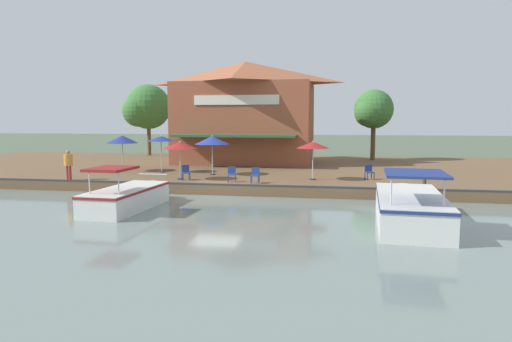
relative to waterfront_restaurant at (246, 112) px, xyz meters
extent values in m
plane|color=#4C5B47|center=(13.56, 1.13, -4.71)|extent=(220.00, 220.00, 0.00)
cube|color=brown|center=(2.56, 1.13, -4.41)|extent=(22.00, 56.00, 0.60)
cube|color=#2D2D33|center=(13.46, 1.13, -4.06)|extent=(0.20, 50.40, 0.10)
cube|color=brown|center=(-0.02, 0.00, -0.95)|extent=(7.03, 10.60, 6.33)
pyramid|color=#9E5638|center=(-0.02, 0.00, 3.10)|extent=(7.39, 11.13, 1.77)
cube|color=#235633|center=(4.40, 0.00, -1.81)|extent=(1.80, 9.01, 0.16)
cube|color=silver|center=(3.54, 0.00, 0.80)|extent=(0.08, 6.36, 0.70)
cylinder|color=#B7B7B7|center=(8.82, -0.37, -2.99)|extent=(0.06, 0.06, 2.25)
cylinder|color=#2D2D33|center=(8.82, -0.37, -4.08)|extent=(0.36, 0.36, 0.06)
cone|color=navy|center=(8.82, -0.37, -1.94)|extent=(2.18, 2.18, 0.51)
cone|color=white|center=(8.82, -0.37, -1.92)|extent=(1.35, 1.35, 0.41)
sphere|color=white|center=(8.82, -0.37, -1.69)|extent=(0.08, 0.08, 0.08)
cylinder|color=#B7B7B7|center=(7.91, -6.87, -3.00)|extent=(0.06, 0.06, 2.23)
cylinder|color=#2D2D33|center=(7.91, -6.87, -4.08)|extent=(0.36, 0.36, 0.06)
cone|color=navy|center=(7.91, -6.87, -1.96)|extent=(2.10, 2.10, 0.52)
cone|color=yellow|center=(7.91, -6.87, -1.94)|extent=(1.30, 1.30, 0.41)
sphere|color=yellow|center=(7.91, -6.87, -1.71)|extent=(0.08, 0.08, 0.08)
cylinder|color=#B7B7B7|center=(8.08, -4.04, -2.98)|extent=(0.06, 0.06, 2.27)
cylinder|color=#2D2D33|center=(8.08, -4.04, -4.08)|extent=(0.36, 0.36, 0.06)
cone|color=navy|center=(8.08, -4.04, -1.89)|extent=(1.87, 1.87, 0.34)
cone|color=yellow|center=(8.08, -4.04, -1.87)|extent=(1.16, 1.16, 0.27)
sphere|color=yellow|center=(8.08, -4.04, -1.72)|extent=(0.08, 0.08, 0.08)
cylinder|color=#B7B7B7|center=(11.44, -1.55, -3.09)|extent=(0.06, 0.06, 2.04)
cylinder|color=#2D2D33|center=(11.44, -1.55, -4.08)|extent=(0.36, 0.36, 0.06)
cone|color=maroon|center=(11.44, -1.55, -2.13)|extent=(1.97, 1.97, 0.39)
cone|color=white|center=(11.44, -1.55, -2.11)|extent=(1.22, 1.22, 0.31)
sphere|color=white|center=(11.44, -1.55, -1.94)|extent=(0.08, 0.08, 0.08)
cylinder|color=#B7B7B7|center=(10.22, 5.99, -3.08)|extent=(0.06, 0.06, 2.06)
cylinder|color=#2D2D33|center=(10.22, 5.99, -4.08)|extent=(0.36, 0.36, 0.06)
cone|color=maroon|center=(10.22, 5.99, -2.11)|extent=(1.88, 1.88, 0.37)
cone|color=white|center=(10.22, 5.99, -2.09)|extent=(1.16, 1.16, 0.30)
sphere|color=white|center=(10.22, 5.99, -1.92)|extent=(0.08, 0.08, 0.08)
cube|color=navy|center=(9.69, 9.48, -3.90)|extent=(0.05, 0.05, 0.42)
cube|color=navy|center=(9.81, 9.10, -3.90)|extent=(0.05, 0.05, 0.42)
cube|color=navy|center=(9.31, 9.36, -3.90)|extent=(0.05, 0.05, 0.42)
cube|color=navy|center=(9.43, 8.98, -3.90)|extent=(0.05, 0.05, 0.42)
cube|color=navy|center=(9.56, 9.23, -3.69)|extent=(0.55, 0.55, 0.05)
cube|color=navy|center=(9.37, 9.17, -3.46)|extent=(0.17, 0.43, 0.40)
cube|color=navy|center=(12.49, 3.20, -3.90)|extent=(0.04, 0.04, 0.42)
cube|color=navy|center=(12.51, 2.80, -3.90)|extent=(0.04, 0.04, 0.42)
cube|color=navy|center=(12.09, 3.18, -3.90)|extent=(0.04, 0.04, 0.42)
cube|color=navy|center=(12.11, 2.78, -3.90)|extent=(0.04, 0.04, 0.42)
cube|color=navy|center=(12.30, 2.99, -3.69)|extent=(0.46, 0.46, 0.05)
cube|color=navy|center=(12.10, 2.98, -3.46)|extent=(0.06, 0.44, 0.40)
cube|color=navy|center=(12.19, 1.88, -3.90)|extent=(0.05, 0.05, 0.42)
cube|color=navy|center=(12.28, 1.49, -3.90)|extent=(0.05, 0.05, 0.42)
cube|color=navy|center=(11.80, 1.79, -3.90)|extent=(0.05, 0.05, 0.42)
cube|color=navy|center=(11.89, 1.40, -3.90)|extent=(0.05, 0.05, 0.42)
cube|color=navy|center=(12.04, 1.64, -3.69)|extent=(0.53, 0.53, 0.05)
cube|color=navy|center=(11.84, 1.60, -3.46)|extent=(0.14, 0.44, 0.40)
cube|color=navy|center=(11.74, -0.87, -3.90)|extent=(0.05, 0.05, 0.42)
cube|color=navy|center=(11.93, -1.23, -3.90)|extent=(0.05, 0.05, 0.42)
cube|color=navy|center=(11.39, -1.05, -3.90)|extent=(0.05, 0.05, 0.42)
cube|color=navy|center=(11.57, -1.41, -3.90)|extent=(0.05, 0.05, 0.42)
cube|color=navy|center=(11.66, -1.14, -3.69)|extent=(0.59, 0.59, 0.05)
cube|color=navy|center=(11.48, -1.23, -3.46)|extent=(0.24, 0.41, 0.40)
cylinder|color=#B23338|center=(12.82, -7.86, -3.70)|extent=(0.13, 0.13, 0.82)
cylinder|color=#B23338|center=(12.72, -7.73, -3.70)|extent=(0.13, 0.13, 0.82)
cylinder|color=orange|center=(12.77, -7.79, -2.96)|extent=(0.48, 0.48, 0.65)
sphere|color=#9E7051|center=(12.77, -7.79, -2.52)|extent=(0.22, 0.22, 0.22)
cube|color=silver|center=(17.93, -1.76, -4.15)|extent=(5.10, 2.04, 0.96)
ellipsoid|color=silver|center=(15.42, -1.66, -4.15)|extent=(1.84, 1.82, 0.96)
cube|color=maroon|center=(17.93, -1.76, -3.75)|extent=(5.16, 2.09, 0.10)
cube|color=maroon|center=(19.11, -1.80, -2.71)|extent=(2.04, 1.65, 0.11)
cylinder|color=silver|center=(19.73, -1.18, -3.19)|extent=(0.05, 0.05, 0.97)
cylinder|color=silver|center=(19.68, -2.47, -3.19)|extent=(0.05, 0.05, 0.97)
cylinder|color=silver|center=(15.21, -1.65, -3.37)|extent=(0.10, 1.48, 0.04)
cube|color=silver|center=(18.73, 10.11, -4.07)|extent=(6.52, 2.73, 1.12)
ellipsoid|color=silver|center=(15.54, 10.30, -4.07)|extent=(2.39, 2.36, 1.12)
cube|color=navy|center=(18.73, 10.11, -3.59)|extent=(6.60, 2.78, 0.10)
cube|color=navy|center=(20.23, 10.02, -2.54)|extent=(2.76, 2.15, 0.08)
cylinder|color=silver|center=(21.07, 10.79, -3.02)|extent=(0.05, 0.05, 0.97)
cylinder|color=silver|center=(20.97, 9.15, -3.02)|extent=(0.05, 0.05, 0.97)
cylinder|color=#473323|center=(13.21, 11.60, -3.67)|extent=(0.18, 0.18, 0.89)
cylinder|color=#2D2D33|center=(13.21, 11.60, -3.20)|extent=(0.22, 0.22, 0.04)
cylinder|color=brown|center=(-4.13, 10.39, -2.54)|extent=(0.39, 0.39, 3.14)
sphere|color=#387033|center=(-4.13, 10.39, 0.28)|extent=(3.34, 3.34, 3.34)
sphere|color=#387033|center=(-3.46, 9.89, -0.06)|extent=(2.33, 2.33, 2.33)
cylinder|color=brown|center=(-6.09, -10.99, -2.55)|extent=(0.36, 0.36, 3.13)
sphere|color=#387033|center=(-6.09, -10.99, 0.65)|extent=(4.35, 4.35, 4.35)
sphere|color=#387033|center=(-5.22, -11.64, 0.21)|extent=(3.05, 3.05, 3.05)
camera|label=1|loc=(36.45, 7.37, -0.75)|focal=32.00mm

